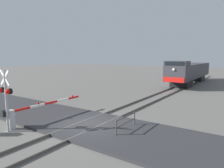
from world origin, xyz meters
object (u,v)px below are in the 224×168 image
Objects in this scene: locomotive at (190,72)px; crossing_gate at (24,113)px; guard_railing at (126,121)px; crossing_signal at (6,94)px.

crossing_gate is at bearing -97.47° from locomotive.
guard_railing is at bearing 24.63° from crossing_gate.
crossing_gate reaches higher than guard_railing.
crossing_signal is 1.90m from crossing_gate.
crossing_signal is 1.67× the size of guard_railing.
guard_railing is (5.97, 2.74, -0.21)m from crossing_gate.
guard_railing is (5.72, 3.97, -1.64)m from crossing_signal.
guard_railing is at bearing 34.77° from crossing_signal.
guard_railing is at bearing -84.28° from locomotive.
crossing_gate is (-0.26, 1.23, -1.43)m from crossing_signal.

